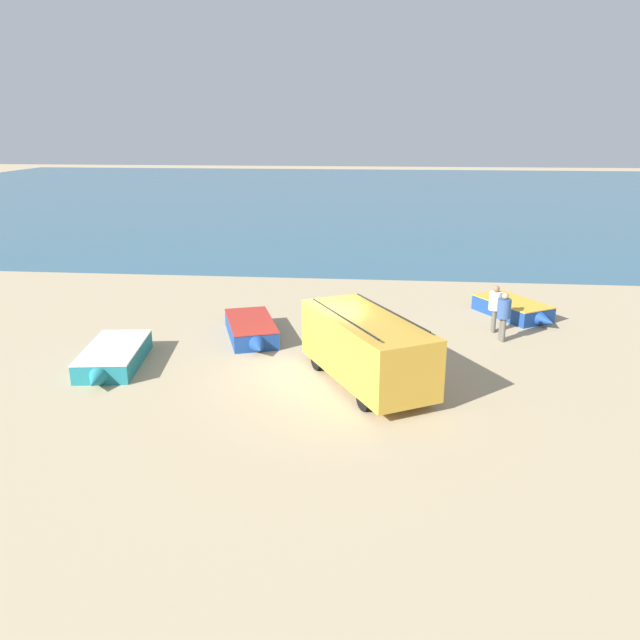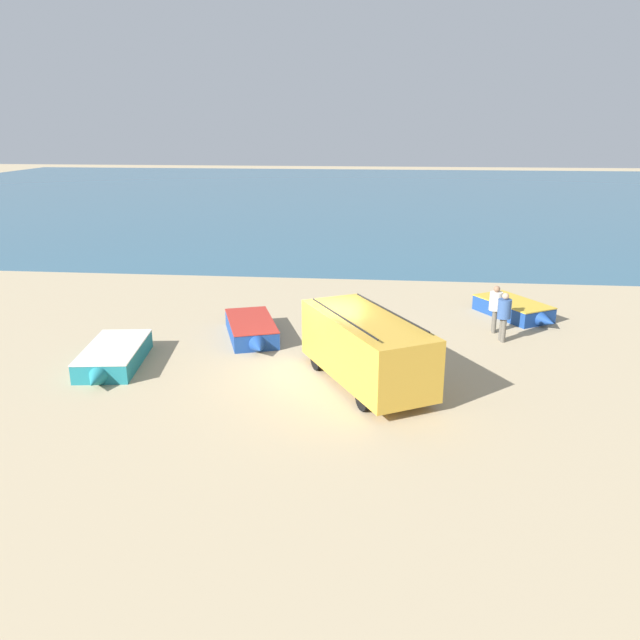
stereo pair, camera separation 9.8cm
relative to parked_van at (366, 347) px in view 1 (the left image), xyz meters
The scene contains 8 objects.
ground_plane 2.16m from the parked_van, 141.37° to the left, with size 200.00×200.00×0.00m, color tan.
sea_water 53.17m from the parked_van, 91.54° to the left, with size 120.00×80.00×0.01m, color #33607A.
parked_van is the anchor object (origin of this frame).
fishing_rowboat_0 8.18m from the parked_van, behind, with size 2.16×4.26×0.64m.
fishing_rowboat_1 5.71m from the parked_van, 138.71° to the left, with size 2.60×4.19×0.65m.
fishing_rowboat_2 9.48m from the parked_van, 51.96° to the left, with size 3.03×3.77×0.64m.
fisherman_0 6.45m from the parked_van, 42.06° to the left, with size 0.47×0.47×1.80m.
fisherman_1 7.09m from the parked_van, 48.96° to the left, with size 0.47×0.47×1.79m.
Camera 1 is at (1.77, -18.59, 7.48)m, focal length 35.00 mm.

